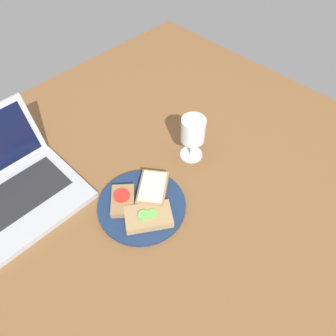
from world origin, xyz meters
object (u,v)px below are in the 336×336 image
object	(u,v)px
laptop	(12,187)
sandwich_with_tomato	(123,200)
sandwich_with_cheese	(153,189)
wine_glass	(193,132)
plate	(142,205)
sandwich_with_cucumber	(148,217)

from	to	relation	value
laptop	sandwich_with_tomato	bearing A→B (deg)	-51.59
sandwich_with_cheese	laptop	distance (cm)	37.56
sandwich_with_tomato	sandwich_with_cheese	bearing A→B (deg)	-21.43
wine_glass	laptop	distance (cm)	51.27
sandwich_with_tomato	sandwich_with_cheese	xyz separation A→B (cm)	(7.98, -3.13, 0.30)
wine_glass	laptop	xyz separation A→B (cm)	(-44.77, 24.21, -6.18)
plate	sandwich_with_cucumber	world-z (taller)	sandwich_with_cucumber
plate	wine_glass	xyz separation A→B (cm)	(23.11, 3.12, 9.13)
laptop	plate	bearing A→B (deg)	-51.61
sandwich_with_cheese	sandwich_with_tomato	bearing A→B (deg)	158.57
plate	sandwich_with_cheese	xyz separation A→B (cm)	(4.89, 0.78, 1.94)
wine_glass	laptop	world-z (taller)	laptop
sandwich_with_tomato	wine_glass	distance (cm)	27.26
sandwich_with_cucumber	sandwich_with_cheese	world-z (taller)	sandwich_with_cheese
sandwich_with_tomato	sandwich_with_cucumber	distance (cm)	8.63
wine_glass	sandwich_with_cheese	bearing A→B (deg)	-172.68
sandwich_with_cheese	wine_glass	bearing A→B (deg)	7.32
sandwich_with_cheese	laptop	xyz separation A→B (cm)	(-26.55, 26.55, 1.02)
sandwich_with_cucumber	laptop	size ratio (longest dim) A/B	0.45
plate	sandwich_with_cheese	distance (cm)	5.32
sandwich_with_cheese	sandwich_with_cucumber	bearing A→B (deg)	-141.08
sandwich_with_tomato	laptop	size ratio (longest dim) A/B	0.35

